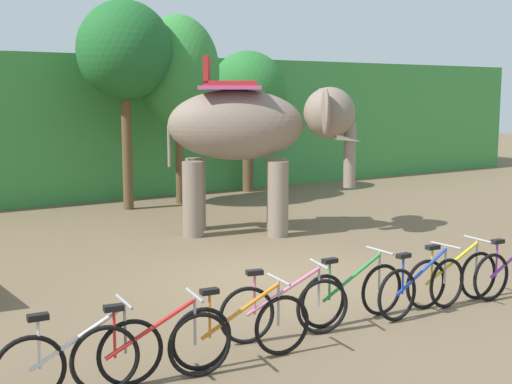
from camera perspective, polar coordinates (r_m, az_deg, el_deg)
ground_plane at (r=11.30m, az=1.77°, el=-7.23°), size 80.00×80.00×0.00m
foliage_hedge at (r=22.37m, az=-17.06°, el=5.32°), size 36.00×6.00×4.10m
tree_left at (r=18.17m, az=-10.85°, el=11.37°), size 2.44×2.44×5.38m
tree_far_right at (r=18.96m, az=-6.46°, el=9.82°), size 2.23×2.23×5.12m
tree_center_left at (r=21.24m, az=-0.67°, el=8.17°), size 2.39×2.39×4.32m
elephant at (r=14.72m, az=-0.39°, el=5.03°), size 4.01×3.30×3.78m
bike_white at (r=7.22m, az=-14.31°, el=-13.25°), size 1.71×0.52×0.92m
bike_red at (r=7.33m, az=-8.52°, el=-12.76°), size 1.69×0.52×0.92m
bike_orange at (r=7.81m, az=-1.12°, el=-11.33°), size 1.70×0.52×0.92m
bike_pink at (r=8.54m, az=2.42°, el=-9.63°), size 1.67×0.59×0.92m
bike_green at (r=9.25m, az=8.05°, el=-8.31°), size 1.71×0.52×0.92m
bike_blue at (r=9.72m, az=13.66°, el=-7.65°), size 1.71×0.52×0.92m
bike_yellow at (r=10.30m, az=15.99°, el=-6.86°), size 1.71×0.52×0.92m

